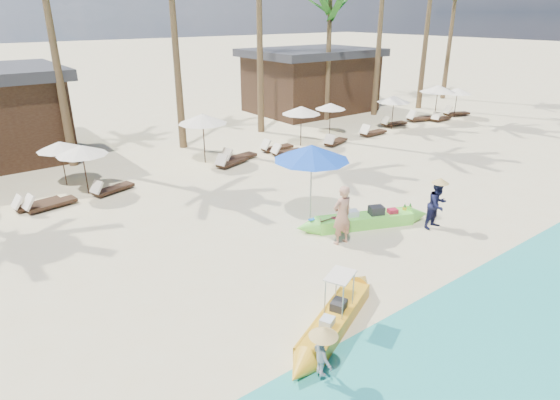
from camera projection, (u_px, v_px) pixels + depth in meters
ground at (338, 265)px, 13.27m from camera, size 240.00×240.00×0.00m
wet_sand_strip at (507, 362)px, 9.57m from camera, size 240.00×4.50×0.01m
green_canoe at (364, 220)px, 15.57m from camera, size 5.01×2.34×0.67m
yellow_canoe at (335, 319)px, 10.59m from camera, size 4.51×2.28×1.25m
tourist at (342, 215)px, 14.16m from camera, size 0.72×0.50×1.89m
vendor_green at (437, 205)px, 15.28m from camera, size 0.80×0.64×1.62m
vendor_yellow at (323, 354)px, 8.84m from camera, size 0.49×0.68×0.95m
blue_umbrella at (312, 153)px, 15.12m from camera, size 2.51×2.51×2.70m
resort_parasol_4 at (60, 146)px, 18.72m from camera, size 1.81×1.81×1.86m
lounger_4_left at (35, 203)px, 17.03m from camera, size 1.69×0.74×0.56m
lounger_4_right at (47, 204)px, 16.95m from camera, size 1.87×0.83×0.61m
resort_parasol_5 at (82, 150)px, 17.82m from camera, size 1.91×1.91×1.97m
lounger_5_left at (111, 188)px, 18.44m from camera, size 1.80×0.99×0.58m
resort_parasol_6 at (203, 119)px, 21.51m from camera, size 2.27×2.27×2.34m
lounger_6_left at (230, 162)px, 21.71m from camera, size 1.87×1.08×0.61m
lounger_6_right at (237, 157)px, 22.42m from camera, size 1.98×0.87×0.65m
resort_parasol_7 at (301, 110)px, 24.40m from camera, size 2.05×2.05×2.11m
lounger_7_left at (275, 147)px, 24.07m from camera, size 1.80×0.60×0.61m
lounger_7_right at (286, 151)px, 23.37m from camera, size 1.74×0.65×0.58m
resort_parasol_8 at (330, 106)px, 26.81m from camera, size 1.77×1.77×1.82m
lounger_8_left at (335, 141)px, 25.17m from camera, size 1.83×1.04×0.59m
resort_parasol_9 at (394, 99)px, 27.89m from camera, size 1.99×1.99×2.04m
lounger_9_left at (372, 132)px, 27.06m from camera, size 1.88×0.64×0.63m
lounger_9_right at (393, 123)px, 29.32m from camera, size 1.83×0.79×0.60m
resort_parasol_10 at (438, 89)px, 29.94m from camera, size 2.27×2.27×2.34m
lounger_10_left at (420, 118)px, 30.59m from camera, size 2.08×1.09×0.68m
lounger_10_right at (441, 118)px, 30.68m from camera, size 1.76×0.64×0.59m
resort_parasol_11 at (458, 91)px, 31.30m from camera, size 1.90×1.90×1.95m
lounger_11_left at (455, 113)px, 32.18m from camera, size 1.98×1.16×0.64m
palm_6 at (330, 5)px, 28.56m from camera, size 2.08×2.08×8.51m
pavilion_east at (311, 80)px, 33.23m from camera, size 8.80×6.60×4.30m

